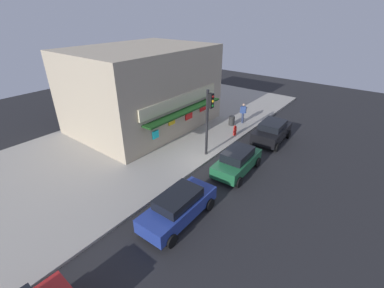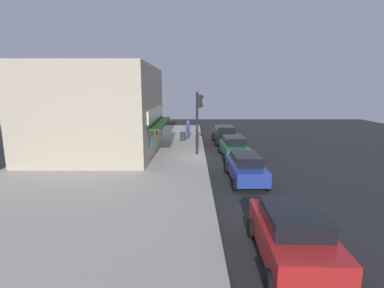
% 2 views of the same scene
% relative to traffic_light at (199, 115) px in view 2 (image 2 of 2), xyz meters
% --- Properties ---
extents(ground_plane, '(54.11, 54.11, 0.00)m').
position_rel_traffic_light_xyz_m(ground_plane, '(-0.72, -0.50, -3.15)').
color(ground_plane, '#232326').
extents(sidewalk, '(36.07, 12.74, 0.15)m').
position_rel_traffic_light_xyz_m(sidewalk, '(-0.72, 5.87, -3.07)').
color(sidewalk, '#A39E93').
rests_on(sidewalk, ground_plane).
extents(corner_building, '(11.37, 9.22, 6.56)m').
position_rel_traffic_light_xyz_m(corner_building, '(1.19, 7.54, 0.28)').
color(corner_building, tan).
rests_on(corner_building, sidewalk).
extents(traffic_light, '(0.32, 0.58, 4.65)m').
position_rel_traffic_light_xyz_m(traffic_light, '(0.00, 0.00, 0.00)').
color(traffic_light, black).
rests_on(traffic_light, sidewalk).
extents(fire_hydrant, '(0.49, 0.25, 0.85)m').
position_rel_traffic_light_xyz_m(fire_hydrant, '(3.98, 0.07, -2.58)').
color(fire_hydrant, red).
rests_on(fire_hydrant, sidewalk).
extents(trash_can, '(0.51, 0.51, 0.81)m').
position_rel_traffic_light_xyz_m(trash_can, '(5.68, 1.36, -2.59)').
color(trash_can, '#2D2D2D').
rests_on(trash_can, sidewalk).
extents(pedestrian, '(0.47, 0.52, 1.77)m').
position_rel_traffic_light_xyz_m(pedestrian, '(6.80, 0.89, -2.02)').
color(pedestrian, navy).
rests_on(pedestrian, sidewalk).
extents(parked_car_green, '(4.01, 2.02, 1.58)m').
position_rel_traffic_light_xyz_m(parked_car_green, '(-0.49, -2.61, -2.33)').
color(parked_car_green, '#1E6038').
rests_on(parked_car_green, ground_plane).
extents(parked_car_black, '(4.09, 2.26, 1.63)m').
position_rel_traffic_light_xyz_m(parked_car_black, '(5.10, -2.57, -2.30)').
color(parked_car_black, black).
rests_on(parked_car_black, ground_plane).
extents(parked_car_red, '(4.07, 2.19, 1.66)m').
position_rel_traffic_light_xyz_m(parked_car_red, '(-13.53, -2.45, -2.29)').
color(parked_car_red, '#AD1E1E').
rests_on(parked_car_red, ground_plane).
extents(parked_car_blue, '(4.34, 1.94, 1.54)m').
position_rel_traffic_light_xyz_m(parked_car_blue, '(-6.01, -2.46, -2.35)').
color(parked_car_blue, navy).
rests_on(parked_car_blue, ground_plane).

